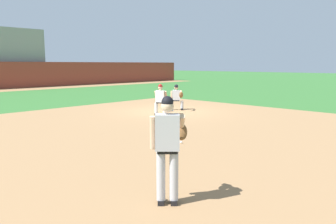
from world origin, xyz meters
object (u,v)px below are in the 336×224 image
object	(u,v)px
first_base_bag	(168,110)
pitcher	(168,143)
baseball	(181,142)
baserunner	(160,98)
first_baseman	(177,96)

from	to	relation	value
first_base_bag	pitcher	distance (m)	11.20
pitcher	first_base_bag	bearing A→B (deg)	43.63
baseball	pitcher	xyz separation A→B (m)	(-3.38, -2.69, 1.02)
first_base_bag	pitcher	world-z (taller)	pitcher
baserunner	baseball	bearing A→B (deg)	-128.49
baseball	pitcher	size ratio (longest dim) A/B	0.04
first_base_bag	first_baseman	size ratio (longest dim) A/B	0.28
first_baseman	pitcher	bearing A→B (deg)	-138.47
first_baseman	baserunner	distance (m)	1.87
baseball	baserunner	bearing A→B (deg)	51.51
baseball	first_baseman	size ratio (longest dim) A/B	0.06
first_base_bag	baseball	xyz separation A→B (m)	(-4.69, -5.00, -0.01)
first_baseman	baserunner	bearing A→B (deg)	-161.80
baseball	first_baseman	bearing A→B (deg)	43.33
pitcher	first_baseman	bearing A→B (deg)	41.53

